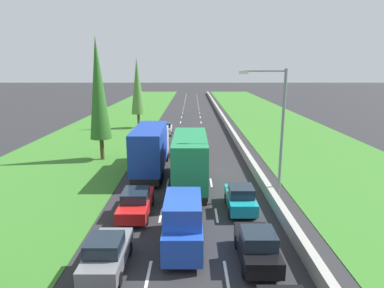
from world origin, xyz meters
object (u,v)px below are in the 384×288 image
at_px(blue_van_centre_lane, 182,223).
at_px(street_light_mast, 277,125).
at_px(blue_hatchback_left_lane, 160,139).
at_px(poplar_tree_third, 137,87).
at_px(black_hatchback_right_lane, 256,246).
at_px(teal_hatchback_right_lane, 240,198).
at_px(red_sedan_left_lane, 135,202).
at_px(green_box_truck_centre_lane, 189,159).
at_px(grey_hatchback_left_lane, 106,254).
at_px(poplar_tree_second, 97,89).
at_px(silver_hatchback_left_lane, 165,129).
at_px(orange_sedan_centre_lane, 188,147).
at_px(blue_box_truck_left_lane, 150,148).

distance_m(blue_van_centre_lane, street_light_mast, 9.94).
height_order(blue_hatchback_left_lane, poplar_tree_third, poplar_tree_third).
height_order(black_hatchback_right_lane, teal_hatchback_right_lane, same).
bearing_deg(blue_van_centre_lane, red_sedan_left_lane, 127.89).
height_order(poplar_tree_third, street_light_mast, poplar_tree_third).
relative_size(green_box_truck_centre_lane, poplar_tree_third, 0.90).
bearing_deg(red_sedan_left_lane, teal_hatchback_right_lane, 5.34).
relative_size(grey_hatchback_left_lane, teal_hatchback_right_lane, 1.00).
relative_size(blue_van_centre_lane, poplar_tree_second, 0.41).
distance_m(red_sedan_left_lane, blue_van_centre_lane, 5.01).
height_order(blue_van_centre_lane, street_light_mast, street_light_mast).
bearing_deg(blue_hatchback_left_lane, red_sedan_left_lane, -89.37).
bearing_deg(green_box_truck_centre_lane, red_sedan_left_lane, -123.73).
bearing_deg(blue_hatchback_left_lane, grey_hatchback_left_lane, -90.38).
distance_m(silver_hatchback_left_lane, street_light_mast, 24.90).
distance_m(blue_van_centre_lane, blue_hatchback_left_lane, 22.64).
distance_m(orange_sedan_centre_lane, silver_hatchback_left_lane, 11.26).
bearing_deg(grey_hatchback_left_lane, teal_hatchback_right_lane, 42.81).
relative_size(blue_box_truck_left_lane, poplar_tree_second, 0.78).
bearing_deg(street_light_mast, grey_hatchback_left_lane, -138.34).
bearing_deg(street_light_mast, blue_van_centre_lane, -133.13).
bearing_deg(orange_sedan_centre_lane, silver_hatchback_left_lane, 107.05).
xyz_separation_m(grey_hatchback_left_lane, blue_box_truck_left_lane, (0.28, 14.47, 1.35)).
distance_m(blue_van_centre_lane, silver_hatchback_left_lane, 29.47).
xyz_separation_m(black_hatchback_right_lane, silver_hatchback_left_lane, (-6.75, 30.59, 0.00)).
bearing_deg(blue_box_truck_left_lane, grey_hatchback_left_lane, -91.11).
height_order(orange_sedan_centre_lane, poplar_tree_second, poplar_tree_second).
distance_m(grey_hatchback_left_lane, blue_van_centre_lane, 3.97).
relative_size(blue_van_centre_lane, street_light_mast, 0.54).
xyz_separation_m(grey_hatchback_left_lane, poplar_tree_second, (-5.17, 18.59, 6.23)).
distance_m(orange_sedan_centre_lane, blue_hatchback_left_lane, 5.11).
height_order(blue_box_truck_left_lane, blue_hatchback_left_lane, blue_box_truck_left_lane).
distance_m(black_hatchback_right_lane, blue_box_truck_left_lane, 15.42).
height_order(green_box_truck_centre_lane, blue_hatchback_left_lane, green_box_truck_centre_lane).
relative_size(grey_hatchback_left_lane, orange_sedan_centre_lane, 0.87).
height_order(black_hatchback_right_lane, blue_hatchback_left_lane, same).
distance_m(red_sedan_left_lane, poplar_tree_second, 15.22).
xyz_separation_m(teal_hatchback_right_lane, silver_hatchback_left_lane, (-6.80, 24.74, 0.00)).
height_order(blue_van_centre_lane, poplar_tree_second, poplar_tree_second).
xyz_separation_m(orange_sedan_centre_lane, street_light_mast, (6.20, -11.83, 4.42)).
bearing_deg(blue_van_centre_lane, blue_hatchback_left_lane, 98.28).
bearing_deg(blue_hatchback_left_lane, orange_sedan_centre_lane, -49.35).
relative_size(red_sedan_left_lane, orange_sedan_centre_lane, 1.00).
bearing_deg(blue_box_truck_left_lane, orange_sedan_centre_lane, 61.81).
distance_m(black_hatchback_right_lane, blue_van_centre_lane, 3.79).
bearing_deg(green_box_truck_centre_lane, poplar_tree_second, 139.11).
bearing_deg(poplar_tree_second, blue_van_centre_lane, -62.71).
bearing_deg(teal_hatchback_right_lane, blue_hatchback_left_lane, 110.94).
xyz_separation_m(blue_box_truck_left_lane, orange_sedan_centre_lane, (3.21, 5.99, -1.37)).
xyz_separation_m(blue_van_centre_lane, poplar_tree_third, (-7.76, 34.54, 4.90)).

